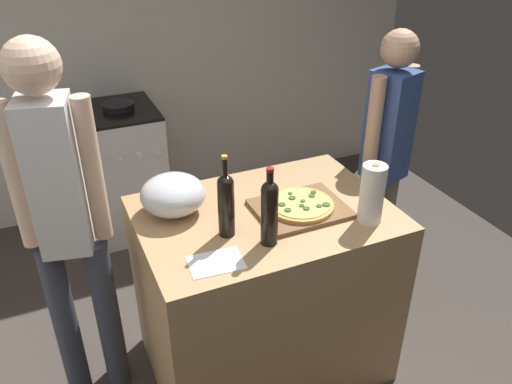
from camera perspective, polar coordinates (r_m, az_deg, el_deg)
The scene contains 13 objects.
ground_plane at distance 3.24m, azimuth -7.50°, elevation -12.27°, with size 4.72×3.30×0.02m, color #3F3833.
kitchen_wall_rear at distance 3.88m, azimuth -15.29°, elevation 16.25°, with size 4.72×0.10×2.60m, color beige.
counter at distance 2.58m, azimuth 0.92°, elevation -10.97°, with size 1.13×0.80×0.93m, color tan.
cutting_board at distance 2.31m, azimuth 4.90°, elevation -1.84°, with size 0.40×0.32×0.02m, color brown.
pizza at distance 2.30m, azimuth 4.93°, elevation -1.40°, with size 0.30×0.30×0.03m.
mixing_bowl at distance 2.29m, azimuth -9.16°, elevation -0.29°, with size 0.29×0.29×0.18m.
paper_towel_roll at distance 2.23m, azimuth 12.71°, elevation -0.20°, with size 0.10×0.10×0.27m.
wine_bottle_amber at distance 2.02m, azimuth 1.50°, elevation -2.00°, with size 0.07×0.07×0.34m.
wine_bottle_green at distance 2.08m, azimuth -3.34°, elevation -1.15°, with size 0.07×0.07×0.36m.
recipe_sheet at distance 2.00m, azimuth -4.47°, elevation -7.77°, with size 0.21×0.15×0.00m, color white.
stove at distance 3.76m, azimuth -15.22°, elevation 2.15°, with size 0.63×0.60×0.96m.
person_in_stripes at distance 2.26m, azimuth -20.42°, elevation -2.69°, with size 0.36×0.24×1.74m.
person_in_red at distance 2.92m, azimuth 14.07°, elevation 3.76°, with size 0.35×0.25×1.59m.
Camera 1 is at (-0.59, -0.99, 2.15)m, focal length 36.16 mm.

